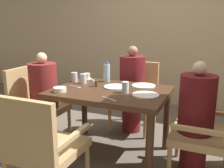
% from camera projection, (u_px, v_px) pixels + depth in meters
% --- Properties ---
extents(ground_plane, '(16.00, 16.00, 0.00)m').
position_uv_depth(ground_plane, '(110.00, 154.00, 2.72)').
color(ground_plane, '#60564C').
extents(wall_back, '(8.00, 0.06, 2.80)m').
position_uv_depth(wall_back, '(159.00, 23.00, 4.20)').
color(wall_back, tan).
rests_on(wall_back, ground_plane).
extents(dining_table, '(1.16, 0.85, 0.73)m').
position_uv_depth(dining_table, '(110.00, 99.00, 2.58)').
color(dining_table, '#422819').
rests_on(dining_table, ground_plane).
extents(chair_left_side, '(0.54, 0.54, 0.88)m').
position_uv_depth(chair_left_side, '(35.00, 102.00, 2.99)').
color(chair_left_side, tan).
rests_on(chair_left_side, ground_plane).
extents(diner_in_left_chair, '(0.32, 0.32, 1.07)m').
position_uv_depth(diner_in_left_chair, '(44.00, 97.00, 2.92)').
color(diner_in_left_chair, maroon).
rests_on(diner_in_left_chair, ground_plane).
extents(chair_far_side, '(0.54, 0.54, 0.88)m').
position_uv_depth(chair_far_side, '(135.00, 93.00, 3.36)').
color(chair_far_side, tan).
rests_on(chair_far_side, ground_plane).
extents(diner_in_far_chair, '(0.32, 0.32, 1.12)m').
position_uv_depth(diner_in_far_chair, '(132.00, 89.00, 3.20)').
color(diner_in_far_chair, maroon).
rests_on(diner_in_far_chair, ground_plane).
extents(chair_right_side, '(0.54, 0.54, 0.88)m').
position_uv_depth(chair_right_side, '(212.00, 129.00, 2.23)').
color(chair_right_side, tan).
rests_on(chair_right_side, ground_plane).
extents(diner_in_right_chair, '(0.32, 0.32, 1.08)m').
position_uv_depth(diner_in_right_chair, '(196.00, 118.00, 2.27)').
color(diner_in_right_chair, '#5B1419').
rests_on(diner_in_right_chair, ground_plane).
extents(chair_near_corner, '(0.54, 0.54, 0.88)m').
position_uv_depth(chair_near_corner, '(41.00, 144.00, 1.96)').
color(chair_near_corner, tan).
rests_on(chair_near_corner, ground_plane).
extents(plate_main_left, '(0.26, 0.26, 0.01)m').
position_uv_depth(plate_main_left, '(116.00, 87.00, 2.64)').
color(plate_main_left, white).
rests_on(plate_main_left, dining_table).
extents(plate_main_right, '(0.26, 0.26, 0.01)m').
position_uv_depth(plate_main_right, '(146.00, 95.00, 2.34)').
color(plate_main_right, white).
rests_on(plate_main_right, dining_table).
extents(plate_dessert_center, '(0.26, 0.26, 0.01)m').
position_uv_depth(plate_dessert_center, '(144.00, 86.00, 2.69)').
color(plate_dessert_center, white).
rests_on(plate_dessert_center, dining_table).
extents(teacup_with_saucer, '(0.11, 0.11, 0.07)m').
position_uv_depth(teacup_with_saucer, '(87.00, 76.00, 3.03)').
color(teacup_with_saucer, white).
rests_on(teacup_with_saucer, dining_table).
extents(bowl_small, '(0.13, 0.13, 0.04)m').
position_uv_depth(bowl_small, '(60.00, 89.00, 2.47)').
color(bowl_small, white).
rests_on(bowl_small, dining_table).
extents(water_bottle, '(0.08, 0.08, 0.23)m').
position_uv_depth(water_bottle, '(107.00, 72.00, 2.88)').
color(water_bottle, '#A3C6DB').
rests_on(water_bottle, dining_table).
extents(glass_tall_near, '(0.07, 0.07, 0.11)m').
position_uv_depth(glass_tall_near, '(125.00, 87.00, 2.42)').
color(glass_tall_near, silver).
rests_on(glass_tall_near, dining_table).
extents(glass_tall_mid, '(0.07, 0.07, 0.11)m').
position_uv_depth(glass_tall_mid, '(83.00, 79.00, 2.80)').
color(glass_tall_mid, silver).
rests_on(glass_tall_mid, dining_table).
extents(glass_tall_far, '(0.07, 0.07, 0.11)m').
position_uv_depth(glass_tall_far, '(74.00, 77.00, 2.88)').
color(glass_tall_far, silver).
rests_on(glass_tall_far, dining_table).
extents(salt_shaker, '(0.03, 0.03, 0.07)m').
position_uv_depth(salt_shaker, '(93.00, 83.00, 2.68)').
color(salt_shaker, white).
rests_on(salt_shaker, dining_table).
extents(pepper_shaker, '(0.03, 0.03, 0.07)m').
position_uv_depth(pepper_shaker, '(96.00, 84.00, 2.67)').
color(pepper_shaker, '#4C3D2D').
rests_on(pepper_shaker, dining_table).
extents(fork_beside_plate, '(0.17, 0.07, 0.00)m').
position_uv_depth(fork_beside_plate, '(76.00, 87.00, 2.66)').
color(fork_beside_plate, silver).
rests_on(fork_beside_plate, dining_table).
extents(knife_beside_plate, '(0.18, 0.09, 0.00)m').
position_uv_depth(knife_beside_plate, '(110.00, 99.00, 2.23)').
color(knife_beside_plate, silver).
rests_on(knife_beside_plate, dining_table).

